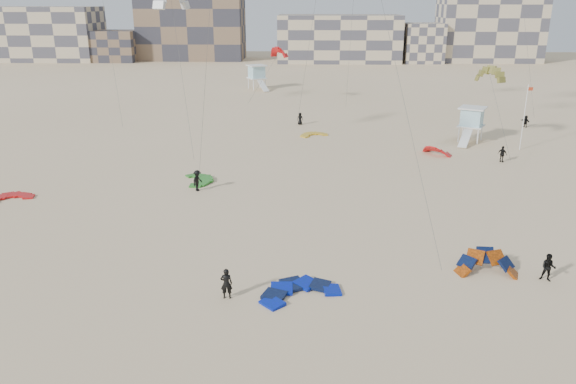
{
  "coord_description": "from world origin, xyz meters",
  "views": [
    {
      "loc": [
        1.88,
        -25.09,
        16.03
      ],
      "look_at": [
        0.8,
        6.0,
        5.28
      ],
      "focal_mm": 35.0,
      "sensor_mm": 36.0,
      "label": 1
    }
  ],
  "objects_px": {
    "kite_ground_orange": "(486,273)",
    "kitesurfer_main": "(226,283)",
    "kite_ground_blue": "(299,294)",
    "lifeguard_tower_near": "(471,125)"
  },
  "relations": [
    {
      "from": "kite_ground_blue",
      "to": "kite_ground_orange",
      "type": "xyz_separation_m",
      "value": [
        11.5,
        3.05,
        0.0
      ]
    },
    {
      "from": "kite_ground_orange",
      "to": "kitesurfer_main",
      "type": "xyz_separation_m",
      "value": [
        -15.59,
        -3.64,
        0.91
      ]
    },
    {
      "from": "kite_ground_orange",
      "to": "kitesurfer_main",
      "type": "distance_m",
      "value": 16.03
    },
    {
      "from": "kitesurfer_main",
      "to": "lifeguard_tower_near",
      "type": "distance_m",
      "value": 44.6
    },
    {
      "from": "kitesurfer_main",
      "to": "lifeguard_tower_near",
      "type": "xyz_separation_m",
      "value": [
        23.74,
        37.74,
        1.1
      ]
    },
    {
      "from": "kite_ground_orange",
      "to": "kitesurfer_main",
      "type": "relative_size",
      "value": 1.92
    },
    {
      "from": "kite_ground_blue",
      "to": "kite_ground_orange",
      "type": "height_order",
      "value": "kite_ground_orange"
    },
    {
      "from": "kite_ground_blue",
      "to": "lifeguard_tower_near",
      "type": "distance_m",
      "value": 42.08
    },
    {
      "from": "kite_ground_orange",
      "to": "kitesurfer_main",
      "type": "bearing_deg",
      "value": -164.01
    },
    {
      "from": "kite_ground_blue",
      "to": "kitesurfer_main",
      "type": "distance_m",
      "value": 4.23
    }
  ]
}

